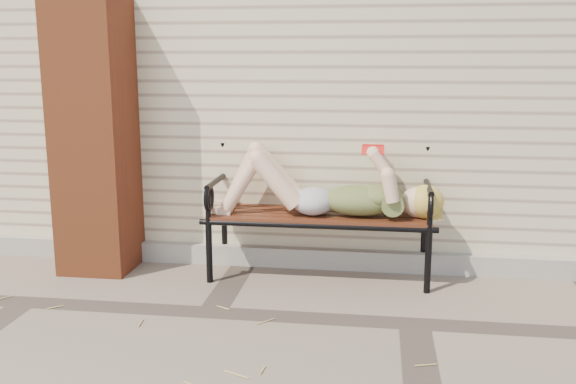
# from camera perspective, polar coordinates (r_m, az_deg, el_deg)

# --- Properties ---
(ground) EXTENTS (80.00, 80.00, 0.00)m
(ground) POSITION_cam_1_polar(r_m,az_deg,el_deg) (4.00, 11.19, -11.42)
(ground) COLOR #7C6C5F
(ground) RESTS_ON ground
(house_wall) EXTENTS (8.00, 4.00, 3.00)m
(house_wall) POSITION_cam_1_polar(r_m,az_deg,el_deg) (6.68, 10.38, 11.08)
(house_wall) COLOR beige
(house_wall) RESTS_ON ground
(foundation_strip) EXTENTS (8.00, 0.10, 0.15)m
(foundation_strip) POSITION_cam_1_polar(r_m,az_deg,el_deg) (4.88, 10.64, -6.14)
(foundation_strip) COLOR #ABA49B
(foundation_strip) RESTS_ON ground
(brick_pillar) EXTENTS (0.50, 0.50, 2.00)m
(brick_pillar) POSITION_cam_1_polar(r_m,az_deg,el_deg) (4.91, -16.79, 4.73)
(brick_pillar) COLOR brown
(brick_pillar) RESTS_ON ground
(garden_bench) EXTENTS (1.72, 0.68, 1.11)m
(garden_bench) POSITION_cam_1_polar(r_m,az_deg,el_deg) (4.67, 2.95, 0.20)
(garden_bench) COLOR black
(garden_bench) RESTS_ON ground
(reading_woman) EXTENTS (1.62, 0.37, 0.51)m
(reading_woman) POSITION_cam_1_polar(r_m,az_deg,el_deg) (4.52, 2.98, 0.32)
(reading_woman) COLOR #093540
(reading_woman) RESTS_ON ground
(straw_scatter) EXTENTS (2.74, 1.57, 0.01)m
(straw_scatter) POSITION_cam_1_polar(r_m,az_deg,el_deg) (3.57, -12.93, -14.36)
(straw_scatter) COLOR tan
(straw_scatter) RESTS_ON ground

